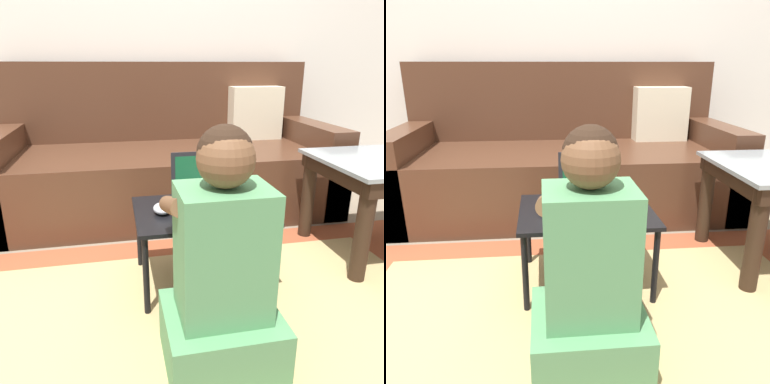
% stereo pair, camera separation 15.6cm
% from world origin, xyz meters
% --- Properties ---
extents(ground_plane, '(16.00, 16.00, 0.00)m').
position_xyz_m(ground_plane, '(0.00, 0.00, 0.00)').
color(ground_plane, '#7F705B').
extents(wall_back, '(9.00, 0.06, 2.50)m').
position_xyz_m(wall_back, '(0.00, 1.54, 1.25)').
color(wall_back, silver).
rests_on(wall_back, ground_plane).
extents(area_rug, '(2.50, 1.35, 0.01)m').
position_xyz_m(area_rug, '(0.06, -0.18, 0.00)').
color(area_rug, '#9E4C2D').
rests_on(area_rug, ground_plane).
extents(couch, '(2.09, 0.93, 0.92)m').
position_xyz_m(couch, '(0.05, 1.07, 0.30)').
color(couch, '#4C2D1E').
rests_on(couch, ground_plane).
extents(laptop_desk, '(0.55, 0.42, 0.34)m').
position_xyz_m(laptop_desk, '(0.06, 0.06, 0.30)').
color(laptop_desk, black).
rests_on(laptop_desk, ground_plane).
extents(laptop, '(0.25, 0.21, 0.22)m').
position_xyz_m(laptop, '(0.07, 0.10, 0.38)').
color(laptop, '#232328').
rests_on(laptop, laptop_desk).
extents(computer_mouse, '(0.07, 0.10, 0.04)m').
position_xyz_m(computer_mouse, '(-0.11, 0.05, 0.36)').
color(computer_mouse, '#B2B7C1').
rests_on(computer_mouse, laptop_desk).
extents(person_seated, '(0.35, 0.44, 0.76)m').
position_xyz_m(person_seated, '(0.01, -0.41, 0.32)').
color(person_seated, '#518E5B').
rests_on(person_seated, ground_plane).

